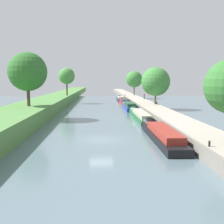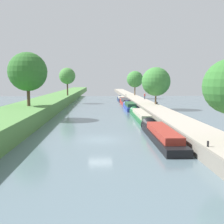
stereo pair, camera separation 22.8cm
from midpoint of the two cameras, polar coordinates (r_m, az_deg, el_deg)
name	(u,v)px [view 2 (the right image)]	position (r m, az deg, el deg)	size (l,w,h in m)	color
ground_plane	(100,140)	(29.47, -2.21, -5.73)	(160.00, 160.00, 0.00)	slate
right_towpath	(195,133)	(31.09, 17.04, -4.27)	(4.35, 260.00, 1.18)	#A89E8E
stone_quay	(174,133)	(30.40, 12.93, -4.34)	(0.25, 260.00, 1.23)	gray
narrowboat_black	(160,134)	(30.11, 10.08, -4.44)	(2.17, 14.77, 2.08)	black
narrowboat_green	(140,115)	(45.38, 5.95, -0.70)	(1.82, 16.87, 1.83)	#1E6033
narrowboat_blue	(130,106)	(60.11, 3.75, 1.19)	(2.16, 11.98, 2.16)	#283D93
narrowboat_red	(125,102)	(73.97, 2.78, 2.17)	(2.03, 14.63, 2.08)	maroon
narrowboat_navy	(121,99)	(86.54, 1.96, 2.78)	(1.99, 10.67, 1.89)	#141E42
tree_rightbank_midnear	(156,82)	(59.34, 9.18, 6.21)	(6.06, 6.06, 7.82)	brown
tree_rightbank_midfar	(135,79)	(93.97, 4.83, 6.76)	(5.52, 5.52, 8.15)	brown
tree_leftbank_downstream	(67,76)	(74.92, -9.14, 7.36)	(4.34, 4.34, 7.36)	#4C3828
tree_leftbank_upstream	(28,72)	(45.65, -16.89, 7.96)	(6.10, 6.10, 8.46)	#4C3828
person_walking	(145,96)	(74.61, 6.86, 3.31)	(0.34, 0.34, 1.66)	#282D42
mooring_bollard_near	(208,144)	(22.74, 19.47, -6.22)	(0.16, 0.16, 0.45)	black
mooring_bollard_far	(126,95)	(91.34, 2.97, 3.55)	(0.16, 0.16, 0.45)	black
park_bench	(156,102)	(60.19, 9.19, 1.99)	(0.44, 1.50, 0.47)	#333338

